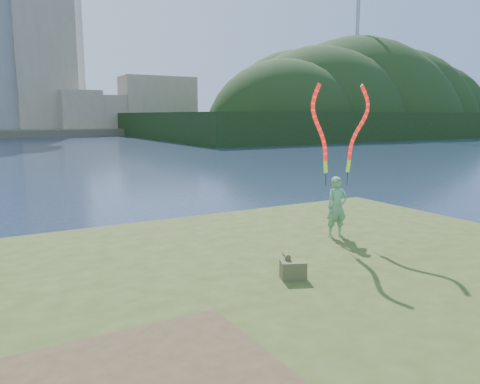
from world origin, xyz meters
TOP-DOWN VIEW (x-y plane):
  - ground at (0.00, 0.00)m, footprint 320.00×320.00m
  - grassy_knoll at (0.00, -2.30)m, footprint 20.00×18.00m
  - wooded_hill at (59.57, 59.96)m, footprint 78.00×50.00m
  - woman_with_ribbons at (3.75, 0.67)m, footprint 1.93×0.50m
  - canvas_bag at (1.19, -1.15)m, footprint 0.51×0.57m

SIDE VIEW (x-z plane):
  - ground at x=0.00m, z-range 0.00..0.00m
  - wooded_hill at x=59.57m, z-range -31.34..31.66m
  - grassy_knoll at x=0.00m, z-range -0.06..0.74m
  - canvas_bag at x=1.19m, z-range 0.76..1.17m
  - woman_with_ribbons at x=3.75m, z-range 0.36..4.18m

